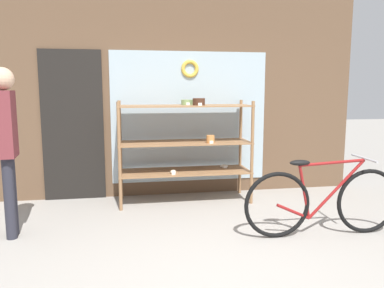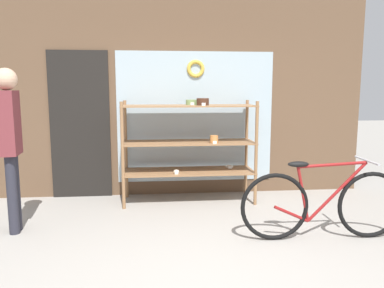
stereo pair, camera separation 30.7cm
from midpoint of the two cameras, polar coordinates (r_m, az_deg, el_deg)
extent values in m
plane|color=gray|center=(3.34, 4.66, -19.47)|extent=(30.00, 30.00, 0.00)
cube|color=brown|center=(5.52, 0.01, 8.77)|extent=(5.46, 0.08, 3.20)
cube|color=#A3B7C1|center=(5.51, 2.13, 4.09)|extent=(2.28, 0.02, 1.90)
cube|color=black|center=(5.54, -15.17, 2.79)|extent=(0.84, 0.03, 2.10)
torus|color=gold|center=(5.49, 2.20, 11.38)|extent=(0.26, 0.06, 0.26)
cylinder|color=#8E6642|center=(4.88, -8.75, -1.87)|extent=(0.04, 0.04, 1.40)
cylinder|color=#8E6642|center=(5.09, 11.46, -1.51)|extent=(0.04, 0.04, 1.40)
cylinder|color=#8E6642|center=(5.41, -8.45, -0.86)|extent=(0.04, 0.04, 1.40)
cylinder|color=#8E6642|center=(5.60, 9.84, -0.57)|extent=(0.04, 0.04, 1.40)
cube|color=#8E6642|center=(5.22, 1.19, -4.19)|extent=(1.81, 0.58, 0.02)
cube|color=#8E6642|center=(5.15, 1.20, 0.24)|extent=(1.81, 0.58, 0.02)
cube|color=#8E6642|center=(5.11, 1.22, 5.84)|extent=(1.81, 0.58, 0.02)
cylinder|color=#C67F42|center=(5.04, 5.13, 0.71)|extent=(0.11, 0.11, 0.10)
cube|color=white|center=(4.98, 5.26, 0.24)|extent=(0.05, 0.00, 0.04)
torus|color=beige|center=(5.46, 7.31, -3.45)|extent=(0.12, 0.12, 0.03)
cube|color=white|center=(5.39, 7.47, -3.57)|extent=(0.05, 0.00, 0.04)
ellipsoid|color=beige|center=(5.04, -0.65, -4.24)|extent=(0.08, 0.07, 0.05)
cube|color=white|center=(4.99, -0.60, -4.46)|extent=(0.05, 0.00, 0.04)
cylinder|color=#7A995B|center=(5.22, 1.64, 6.38)|extent=(0.16, 0.16, 0.07)
cube|color=white|center=(5.13, 1.77, 6.15)|extent=(0.05, 0.00, 0.04)
cylinder|color=#422619|center=(5.06, 3.40, 6.44)|extent=(0.17, 0.17, 0.09)
cube|color=white|center=(4.97, 3.56, 6.07)|extent=(0.05, 0.00, 0.04)
torus|color=black|center=(4.03, 14.65, -9.27)|extent=(0.71, 0.07, 0.71)
torus|color=black|center=(4.46, 27.39, -8.27)|extent=(0.71, 0.07, 0.71)
cylinder|color=maroon|center=(4.24, 23.19, -6.74)|extent=(0.61, 0.05, 0.64)
cylinder|color=maroon|center=(4.15, 22.63, -2.95)|extent=(0.72, 0.06, 0.07)
cylinder|color=maroon|center=(4.10, 18.66, -7.30)|extent=(0.16, 0.04, 0.58)
cylinder|color=maroon|center=(4.12, 17.01, -10.18)|extent=(0.37, 0.05, 0.19)
ellipsoid|color=black|center=(4.00, 18.02, -2.96)|extent=(0.22, 0.10, 0.06)
cylinder|color=#B2B2B7|center=(4.31, 26.94, -2.26)|extent=(0.04, 0.46, 0.02)
cylinder|color=#282833|center=(4.53, -23.64, -6.79)|extent=(0.11, 0.11, 0.86)
cylinder|color=#282833|center=(4.42, -23.93, -7.15)|extent=(0.11, 0.11, 0.86)
cube|color=brown|center=(4.35, -24.38, 2.93)|extent=(0.21, 0.34, 0.68)
sphere|color=tan|center=(4.33, -24.74, 8.97)|extent=(0.23, 0.23, 0.23)
camera|label=1|loc=(0.15, -87.99, 0.29)|focal=35.00mm
camera|label=2|loc=(0.15, 92.01, -0.29)|focal=35.00mm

